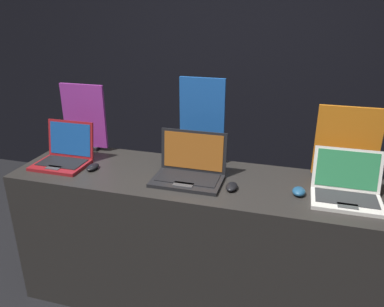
{
  "coord_description": "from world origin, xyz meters",
  "views": [
    {
      "loc": [
        0.54,
        -1.61,
        1.84
      ],
      "look_at": [
        -0.01,
        0.3,
        1.05
      ],
      "focal_mm": 35.0,
      "sensor_mm": 36.0,
      "label": 1
    }
  ],
  "objects_px": {
    "mouse_middle": "(232,187)",
    "promo_stand_back": "(347,146)",
    "laptop_middle": "(190,169)",
    "laptop_back": "(347,189)",
    "laptop_front": "(65,155)",
    "promo_stand_front": "(84,119)",
    "promo_stand_middle": "(202,123)",
    "mouse_back": "(299,191)",
    "mouse_front": "(93,167)"
  },
  "relations": [
    {
      "from": "mouse_middle",
      "to": "promo_stand_back",
      "type": "distance_m",
      "value": 0.69
    },
    {
      "from": "laptop_middle",
      "to": "promo_stand_back",
      "type": "relative_size",
      "value": 0.92
    },
    {
      "from": "mouse_middle",
      "to": "laptop_back",
      "type": "distance_m",
      "value": 0.59
    },
    {
      "from": "laptop_front",
      "to": "promo_stand_front",
      "type": "height_order",
      "value": "promo_stand_front"
    },
    {
      "from": "promo_stand_middle",
      "to": "mouse_back",
      "type": "bearing_deg",
      "value": -26.47
    },
    {
      "from": "laptop_middle",
      "to": "mouse_middle",
      "type": "height_order",
      "value": "laptop_middle"
    },
    {
      "from": "mouse_middle",
      "to": "laptop_front",
      "type": "bearing_deg",
      "value": 176.54
    },
    {
      "from": "promo_stand_middle",
      "to": "laptop_back",
      "type": "height_order",
      "value": "promo_stand_middle"
    },
    {
      "from": "laptop_middle",
      "to": "promo_stand_back",
      "type": "distance_m",
      "value": 0.89
    },
    {
      "from": "promo_stand_front",
      "to": "mouse_middle",
      "type": "bearing_deg",
      "value": -17.1
    },
    {
      "from": "promo_stand_back",
      "to": "promo_stand_front",
      "type": "bearing_deg",
      "value": 178.91
    },
    {
      "from": "laptop_front",
      "to": "mouse_middle",
      "type": "relative_size",
      "value": 3.09
    },
    {
      "from": "promo_stand_front",
      "to": "promo_stand_middle",
      "type": "distance_m",
      "value": 0.83
    },
    {
      "from": "promo_stand_front",
      "to": "promo_stand_back",
      "type": "distance_m",
      "value": 1.68
    },
    {
      "from": "promo_stand_front",
      "to": "mouse_back",
      "type": "relative_size",
      "value": 4.94
    },
    {
      "from": "laptop_front",
      "to": "promo_stand_middle",
      "type": "bearing_deg",
      "value": 18.53
    },
    {
      "from": "promo_stand_middle",
      "to": "promo_stand_front",
      "type": "bearing_deg",
      "value": -179.41
    },
    {
      "from": "laptop_middle",
      "to": "promo_stand_middle",
      "type": "height_order",
      "value": "promo_stand_middle"
    },
    {
      "from": "laptop_back",
      "to": "mouse_back",
      "type": "bearing_deg",
      "value": -173.55
    },
    {
      "from": "mouse_back",
      "to": "promo_stand_middle",
      "type": "bearing_deg",
      "value": 153.53
    },
    {
      "from": "laptop_front",
      "to": "promo_stand_front",
      "type": "distance_m",
      "value": 0.31
    },
    {
      "from": "promo_stand_front",
      "to": "mouse_back",
      "type": "xyz_separation_m",
      "value": [
        1.44,
        -0.3,
        -0.2
      ]
    },
    {
      "from": "promo_stand_front",
      "to": "promo_stand_middle",
      "type": "relative_size",
      "value": 0.85
    },
    {
      "from": "mouse_middle",
      "to": "mouse_back",
      "type": "bearing_deg",
      "value": 5.84
    },
    {
      "from": "promo_stand_back",
      "to": "mouse_middle",
      "type": "bearing_deg",
      "value": -152.89
    },
    {
      "from": "laptop_middle",
      "to": "mouse_middle",
      "type": "xyz_separation_m",
      "value": [
        0.26,
        -0.07,
        -0.05
      ]
    },
    {
      "from": "promo_stand_middle",
      "to": "mouse_back",
      "type": "relative_size",
      "value": 5.84
    },
    {
      "from": "mouse_front",
      "to": "promo_stand_back",
      "type": "height_order",
      "value": "promo_stand_back"
    },
    {
      "from": "laptop_middle",
      "to": "mouse_back",
      "type": "bearing_deg",
      "value": -2.8
    },
    {
      "from": "laptop_front",
      "to": "laptop_back",
      "type": "distance_m",
      "value": 1.67
    },
    {
      "from": "mouse_front",
      "to": "laptop_middle",
      "type": "relative_size",
      "value": 0.26
    },
    {
      "from": "laptop_back",
      "to": "laptop_middle",
      "type": "bearing_deg",
      "value": 179.76
    },
    {
      "from": "laptop_middle",
      "to": "promo_stand_middle",
      "type": "distance_m",
      "value": 0.34
    },
    {
      "from": "laptop_front",
      "to": "mouse_middle",
      "type": "xyz_separation_m",
      "value": [
        1.09,
        -0.07,
        -0.04
      ]
    },
    {
      "from": "mouse_middle",
      "to": "promo_stand_back",
      "type": "bearing_deg",
      "value": 27.11
    },
    {
      "from": "laptop_front",
      "to": "promo_stand_back",
      "type": "xyz_separation_m",
      "value": [
        1.67,
        0.24,
        0.15
      ]
    },
    {
      "from": "mouse_middle",
      "to": "promo_stand_back",
      "type": "relative_size",
      "value": 0.24
    },
    {
      "from": "laptop_middle",
      "to": "promo_stand_middle",
      "type": "bearing_deg",
      "value": 90.0
    },
    {
      "from": "mouse_back",
      "to": "mouse_front",
      "type": "bearing_deg",
      "value": -179.66
    },
    {
      "from": "promo_stand_middle",
      "to": "laptop_back",
      "type": "distance_m",
      "value": 0.92
    },
    {
      "from": "mouse_front",
      "to": "promo_stand_middle",
      "type": "bearing_deg",
      "value": 27.18
    },
    {
      "from": "promo_stand_middle",
      "to": "promo_stand_back",
      "type": "distance_m",
      "value": 0.85
    },
    {
      "from": "mouse_front",
      "to": "laptop_back",
      "type": "bearing_deg",
      "value": 1.33
    },
    {
      "from": "mouse_front",
      "to": "laptop_back",
      "type": "xyz_separation_m",
      "value": [
        1.46,
        0.03,
        0.04
      ]
    },
    {
      "from": "laptop_middle",
      "to": "laptop_back",
      "type": "relative_size",
      "value": 1.15
    },
    {
      "from": "laptop_front",
      "to": "laptop_middle",
      "type": "bearing_deg",
      "value": 0.05
    },
    {
      "from": "laptop_front",
      "to": "promo_stand_front",
      "type": "bearing_deg",
      "value": 90.0
    },
    {
      "from": "mouse_front",
      "to": "promo_stand_middle",
      "type": "xyz_separation_m",
      "value": [
        0.61,
        0.31,
        0.24
      ]
    },
    {
      "from": "promo_stand_back",
      "to": "promo_stand_middle",
      "type": "bearing_deg",
      "value": 177.28
    },
    {
      "from": "mouse_back",
      "to": "promo_stand_front",
      "type": "bearing_deg",
      "value": 168.33
    }
  ]
}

